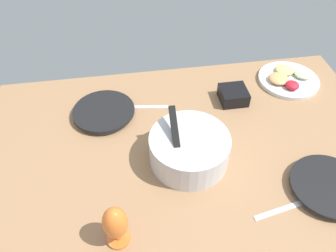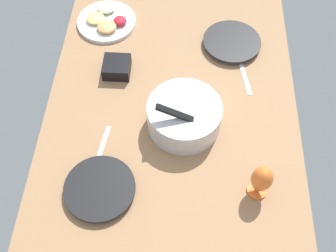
% 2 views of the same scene
% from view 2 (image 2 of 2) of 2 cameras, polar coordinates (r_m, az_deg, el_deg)
% --- Properties ---
extents(ground_plane, '(1.60, 1.04, 0.04)m').
position_cam_2_polar(ground_plane, '(1.65, 0.39, 0.47)').
color(ground_plane, '#99704C').
extents(dinner_plate_left, '(0.27, 0.27, 0.03)m').
position_cam_2_polar(dinner_plate_left, '(1.91, 9.03, 11.62)').
color(dinner_plate_left, '#4C4C51').
rests_on(dinner_plate_left, ground_plane).
extents(dinner_plate_right, '(0.26, 0.26, 0.03)m').
position_cam_2_polar(dinner_plate_right, '(1.49, -9.65, -8.80)').
color(dinner_plate_right, '#4C4C51').
rests_on(dinner_plate_right, ground_plane).
extents(mixing_bowl, '(0.29, 0.29, 0.19)m').
position_cam_2_polar(mixing_bowl, '(1.57, 2.31, 1.51)').
color(mixing_bowl, silver).
rests_on(mixing_bowl, ground_plane).
extents(fruit_platter, '(0.28, 0.28, 0.05)m').
position_cam_2_polar(fruit_platter, '(2.01, -8.75, 14.57)').
color(fruit_platter, silver).
rests_on(fruit_platter, ground_plane).
extents(hurricane_glass_orange, '(0.08, 0.08, 0.17)m').
position_cam_2_polar(hurricane_glass_orange, '(1.44, 13.14, -7.44)').
color(hurricane_glass_orange, orange).
rests_on(hurricane_glass_orange, ground_plane).
extents(square_bowl_black, '(0.12, 0.12, 0.06)m').
position_cam_2_polar(square_bowl_black, '(1.78, -7.29, 8.37)').
color(square_bowl_black, black).
rests_on(square_bowl_black, ground_plane).
extents(fork_by_left_plate, '(0.18, 0.05, 0.01)m').
position_cam_2_polar(fork_by_left_plate, '(1.79, 10.91, 6.66)').
color(fork_by_left_plate, silver).
rests_on(fork_by_left_plate, ground_plane).
extents(fork_by_right_plate, '(0.18, 0.04, 0.01)m').
position_cam_2_polar(fork_by_right_plate, '(1.59, -9.28, -2.73)').
color(fork_by_right_plate, silver).
rests_on(fork_by_right_plate, ground_plane).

